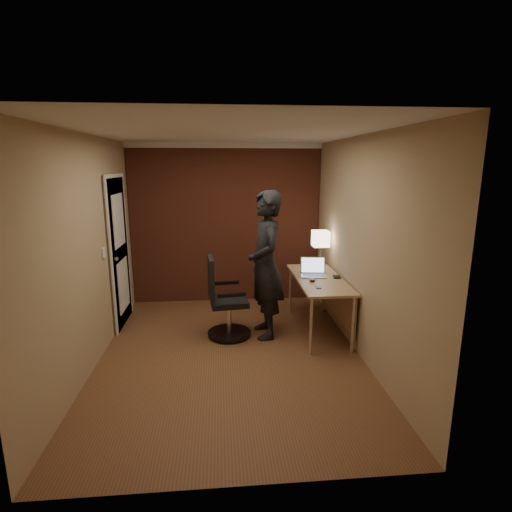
% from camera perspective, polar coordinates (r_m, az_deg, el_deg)
% --- Properties ---
extents(room, '(4.00, 4.00, 4.00)m').
position_cam_1_polar(room, '(5.93, -6.89, 5.01)').
color(room, brown).
rests_on(room, ground).
extents(desk, '(0.60, 1.50, 0.73)m').
position_cam_1_polar(desk, '(5.34, 9.68, -4.39)').
color(desk, tan).
rests_on(desk, ground).
extents(desk_lamp, '(0.22, 0.22, 0.54)m').
position_cam_1_polar(desk_lamp, '(5.72, 9.21, 2.40)').
color(desk_lamp, silver).
rests_on(desk_lamp, desk).
extents(laptop, '(0.36, 0.30, 0.23)m').
position_cam_1_polar(laptop, '(5.39, 8.14, -2.05)').
color(laptop, silver).
rests_on(laptop, desk).
extents(mouse, '(0.09, 0.12, 0.03)m').
position_cam_1_polar(mouse, '(5.12, 8.06, -3.41)').
color(mouse, black).
rests_on(mouse, desk).
extents(phone, '(0.07, 0.12, 0.01)m').
position_cam_1_polar(phone, '(4.88, 8.91, -4.42)').
color(phone, black).
rests_on(phone, desk).
extents(wallet, '(0.10, 0.12, 0.02)m').
position_cam_1_polar(wallet, '(5.33, 11.45, -2.95)').
color(wallet, black).
rests_on(wallet, desk).
extents(office_chair, '(0.56, 0.61, 1.03)m').
position_cam_1_polar(office_chair, '(5.13, -4.63, -6.68)').
color(office_chair, black).
rests_on(office_chair, ground).
extents(person, '(0.52, 0.73, 1.88)m').
position_cam_1_polar(person, '(5.03, 1.38, -1.32)').
color(person, black).
rests_on(person, ground).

